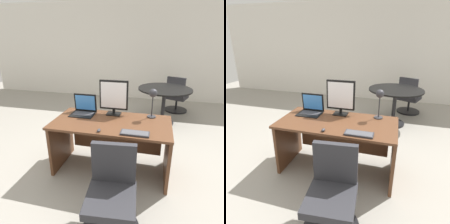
# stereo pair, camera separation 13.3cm
# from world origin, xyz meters

# --- Properties ---
(ground) EXTENTS (12.00, 12.00, 0.00)m
(ground) POSITION_xyz_m (0.00, 1.50, 0.00)
(ground) COLOR gray
(back_wall) EXTENTS (10.00, 0.10, 2.80)m
(back_wall) POSITION_xyz_m (0.00, 3.70, 1.40)
(back_wall) COLOR silver
(back_wall) RESTS_ON ground
(desk) EXTENTS (1.54, 0.77, 0.75)m
(desk) POSITION_xyz_m (0.00, 0.05, 0.51)
(desk) COLOR #56331E
(desk) RESTS_ON ground
(monitor) EXTENTS (0.40, 0.16, 0.49)m
(monitor) POSITION_xyz_m (-0.03, 0.27, 1.02)
(monitor) COLOR black
(monitor) RESTS_ON desk
(laptop) EXTENTS (0.34, 0.28, 0.27)m
(laptop) POSITION_xyz_m (-0.46, 0.22, 0.83)
(laptop) COLOR black
(laptop) RESTS_ON desk
(keyboard) EXTENTS (0.33, 0.13, 0.02)m
(keyboard) POSITION_xyz_m (0.35, -0.28, 0.76)
(keyboard) COLOR #2D2D33
(keyboard) RESTS_ON desk
(mouse) EXTENTS (0.04, 0.07, 0.03)m
(mouse) POSITION_xyz_m (-0.07, -0.32, 0.76)
(mouse) COLOR #2D2D33
(mouse) RESTS_ON desk
(desk_lamp) EXTENTS (0.12, 0.14, 0.41)m
(desk_lamp) POSITION_xyz_m (0.51, 0.25, 1.05)
(desk_lamp) COLOR #2D2D33
(desk_lamp) RESTS_ON desk
(office_chair) EXTENTS (0.56, 0.56, 0.85)m
(office_chair) POSITION_xyz_m (0.21, -0.88, 0.34)
(office_chair) COLOR black
(office_chair) RESTS_ON ground
(meeting_table) EXTENTS (1.11, 1.11, 0.79)m
(meeting_table) POSITION_xyz_m (0.71, 1.85, 0.60)
(meeting_table) COLOR black
(meeting_table) RESTS_ON ground
(meeting_chair_near) EXTENTS (0.60, 0.61, 0.91)m
(meeting_chair_near) POSITION_xyz_m (1.04, 2.67, 0.35)
(meeting_chair_near) COLOR black
(meeting_chair_near) RESTS_ON ground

